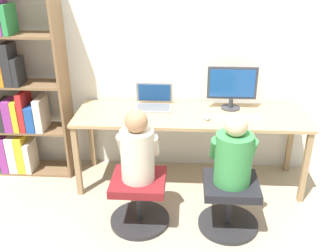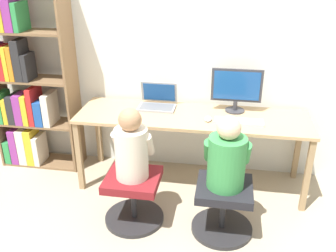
{
  "view_description": "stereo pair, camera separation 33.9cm",
  "coord_description": "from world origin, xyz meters",
  "px_view_note": "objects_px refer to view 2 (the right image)",
  "views": [
    {
      "loc": [
        -0.03,
        -2.94,
        2.12
      ],
      "look_at": [
        -0.2,
        0.14,
        0.7
      ],
      "focal_mm": 40.0,
      "sensor_mm": 36.0,
      "label": 1
    },
    {
      "loc": [
        0.31,
        -2.9,
        2.12
      ],
      "look_at": [
        -0.2,
        0.14,
        0.7
      ],
      "focal_mm": 40.0,
      "sensor_mm": 36.0,
      "label": 2
    }
  ],
  "objects_px": {
    "office_chair_right": "(134,196)",
    "office_chair_left": "(223,206)",
    "person_at_laptop": "(131,148)",
    "bookshelf": "(23,86)",
    "person_at_monitor": "(227,157)",
    "laptop": "(158,102)",
    "desktop_monitor": "(236,89)",
    "keyboard": "(239,121)"
  },
  "relations": [
    {
      "from": "desktop_monitor",
      "to": "bookshelf",
      "type": "height_order",
      "value": "bookshelf"
    },
    {
      "from": "office_chair_left",
      "to": "person_at_monitor",
      "type": "relative_size",
      "value": 0.85
    },
    {
      "from": "desktop_monitor",
      "to": "bookshelf",
      "type": "bearing_deg",
      "value": -178.6
    },
    {
      "from": "desktop_monitor",
      "to": "keyboard",
      "type": "xyz_separation_m",
      "value": [
        0.04,
        -0.27,
        -0.21
      ]
    },
    {
      "from": "office_chair_left",
      "to": "bookshelf",
      "type": "xyz_separation_m",
      "value": [
        -2.09,
        0.79,
        0.65
      ]
    },
    {
      "from": "person_at_monitor",
      "to": "office_chair_left",
      "type": "bearing_deg",
      "value": -90.0
    },
    {
      "from": "office_chair_right",
      "to": "office_chair_left",
      "type": "bearing_deg",
      "value": -0.77
    },
    {
      "from": "desktop_monitor",
      "to": "laptop",
      "type": "bearing_deg",
      "value": -178.58
    },
    {
      "from": "office_chair_right",
      "to": "person_at_monitor",
      "type": "relative_size",
      "value": 0.85
    },
    {
      "from": "keyboard",
      "to": "person_at_monitor",
      "type": "xyz_separation_m",
      "value": [
        -0.09,
        -0.57,
        -0.06
      ]
    },
    {
      "from": "keyboard",
      "to": "bookshelf",
      "type": "relative_size",
      "value": 0.22
    },
    {
      "from": "person_at_monitor",
      "to": "desktop_monitor",
      "type": "bearing_deg",
      "value": 86.5
    },
    {
      "from": "office_chair_left",
      "to": "person_at_laptop",
      "type": "distance_m",
      "value": 0.89
    },
    {
      "from": "keyboard",
      "to": "bookshelf",
      "type": "distance_m",
      "value": 2.2
    },
    {
      "from": "desktop_monitor",
      "to": "office_chair_right",
      "type": "xyz_separation_m",
      "value": [
        -0.81,
        -0.83,
        -0.72
      ]
    },
    {
      "from": "keyboard",
      "to": "office_chair_left",
      "type": "relative_size",
      "value": 0.85
    },
    {
      "from": "office_chair_right",
      "to": "person_at_monitor",
      "type": "xyz_separation_m",
      "value": [
        0.76,
        -0.01,
        0.45
      ]
    },
    {
      "from": "keyboard",
      "to": "office_chair_right",
      "type": "distance_m",
      "value": 1.14
    },
    {
      "from": "office_chair_left",
      "to": "person_at_laptop",
      "type": "xyz_separation_m",
      "value": [
        -0.76,
        0.01,
        0.46
      ]
    },
    {
      "from": "laptop",
      "to": "bookshelf",
      "type": "relative_size",
      "value": 0.19
    },
    {
      "from": "laptop",
      "to": "bookshelf",
      "type": "distance_m",
      "value": 1.4
    },
    {
      "from": "keyboard",
      "to": "office_chair_right",
      "type": "height_order",
      "value": "keyboard"
    },
    {
      "from": "person_at_monitor",
      "to": "bookshelf",
      "type": "xyz_separation_m",
      "value": [
        -2.09,
        0.79,
        0.2
      ]
    },
    {
      "from": "desktop_monitor",
      "to": "keyboard",
      "type": "height_order",
      "value": "desktop_monitor"
    },
    {
      "from": "person_at_laptop",
      "to": "bookshelf",
      "type": "relative_size",
      "value": 0.31
    },
    {
      "from": "desktop_monitor",
      "to": "office_chair_left",
      "type": "height_order",
      "value": "desktop_monitor"
    },
    {
      "from": "desktop_monitor",
      "to": "person_at_monitor",
      "type": "distance_m",
      "value": 0.88
    },
    {
      "from": "person_at_monitor",
      "to": "laptop",
      "type": "bearing_deg",
      "value": 130.55
    },
    {
      "from": "laptop",
      "to": "bookshelf",
      "type": "height_order",
      "value": "bookshelf"
    },
    {
      "from": "person_at_laptop",
      "to": "bookshelf",
      "type": "bearing_deg",
      "value": 149.87
    },
    {
      "from": "keyboard",
      "to": "bookshelf",
      "type": "xyz_separation_m",
      "value": [
        -2.18,
        0.22,
        0.14
      ]
    },
    {
      "from": "laptop",
      "to": "person_at_monitor",
      "type": "relative_size",
      "value": 0.6
    },
    {
      "from": "keyboard",
      "to": "office_chair_left",
      "type": "distance_m",
      "value": 0.77
    },
    {
      "from": "laptop",
      "to": "office_chair_left",
      "type": "distance_m",
      "value": 1.21
    },
    {
      "from": "person_at_laptop",
      "to": "bookshelf",
      "type": "distance_m",
      "value": 1.56
    },
    {
      "from": "office_chair_right",
      "to": "person_at_laptop",
      "type": "xyz_separation_m",
      "value": [
        -0.0,
        0.0,
        0.46
      ]
    },
    {
      "from": "office_chair_left",
      "to": "bookshelf",
      "type": "distance_m",
      "value": 2.33
    },
    {
      "from": "laptop",
      "to": "office_chair_right",
      "type": "height_order",
      "value": "laptop"
    },
    {
      "from": "keyboard",
      "to": "person_at_laptop",
      "type": "relative_size",
      "value": 0.72
    },
    {
      "from": "person_at_laptop",
      "to": "bookshelf",
      "type": "xyz_separation_m",
      "value": [
        -1.34,
        0.78,
        0.19
      ]
    },
    {
      "from": "laptop",
      "to": "person_at_laptop",
      "type": "relative_size",
      "value": 0.6
    },
    {
      "from": "desktop_monitor",
      "to": "office_chair_right",
      "type": "relative_size",
      "value": 0.93
    }
  ]
}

